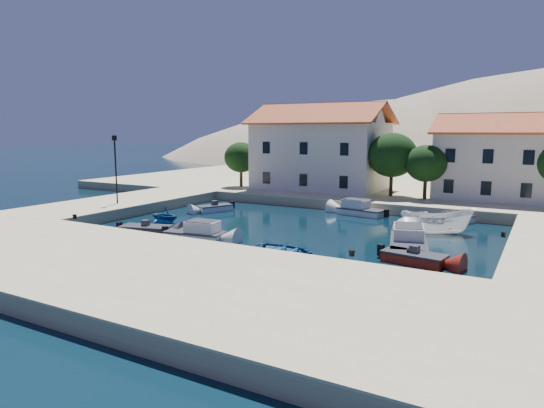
% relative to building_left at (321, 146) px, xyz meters
% --- Properties ---
extents(ground, '(400.00, 400.00, 0.00)m').
position_rel_building_left_xyz_m(ground, '(6.00, -28.00, -5.94)').
color(ground, black).
rests_on(ground, ground).
extents(quay_south, '(52.00, 12.00, 1.00)m').
position_rel_building_left_xyz_m(quay_south, '(6.00, -34.00, -5.44)').
color(quay_south, '#CBB88B').
rests_on(quay_south, ground).
extents(quay_west, '(8.00, 20.00, 1.00)m').
position_rel_building_left_xyz_m(quay_west, '(-13.00, -18.00, -5.44)').
color(quay_west, '#CBB88B').
rests_on(quay_west, ground).
extents(quay_north, '(80.00, 36.00, 1.00)m').
position_rel_building_left_xyz_m(quay_north, '(8.00, 10.00, -5.44)').
color(quay_north, '#CBB88B').
rests_on(quay_north, ground).
extents(building_left, '(14.70, 9.45, 9.70)m').
position_rel_building_left_xyz_m(building_left, '(0.00, 0.00, 0.00)').
color(building_left, beige).
rests_on(building_left, quay_north).
extents(building_mid, '(10.50, 8.40, 8.30)m').
position_rel_building_left_xyz_m(building_mid, '(18.00, 1.00, -0.71)').
color(building_mid, beige).
rests_on(building_mid, quay_north).
extents(trees, '(37.30, 5.30, 6.45)m').
position_rel_building_left_xyz_m(trees, '(10.51, -2.54, -1.10)').
color(trees, '#382314').
rests_on(trees, quay_north).
extents(lamppost, '(0.35, 0.25, 6.22)m').
position_rel_building_left_xyz_m(lamppost, '(-11.50, -20.00, -1.18)').
color(lamppost, black).
rests_on(lamppost, quay_west).
extents(bollards, '(29.36, 9.56, 0.30)m').
position_rel_building_left_xyz_m(bollards, '(8.80, -24.13, -4.79)').
color(bollards, black).
rests_on(bollards, ground).
extents(motorboat_grey_sw, '(4.07, 2.63, 1.25)m').
position_rel_building_left_xyz_m(motorboat_grey_sw, '(-3.01, -25.13, -5.64)').
color(motorboat_grey_sw, '#34343A').
rests_on(motorboat_grey_sw, ground).
extents(cabin_cruiser_south, '(4.51, 2.42, 1.60)m').
position_rel_building_left_xyz_m(cabin_cruiser_south, '(1.50, -24.91, -5.46)').
color(cabin_cruiser_south, white).
rests_on(cabin_cruiser_south, ground).
extents(rowboat_south, '(4.18, 3.04, 0.85)m').
position_rel_building_left_xyz_m(rowboat_south, '(8.78, -25.36, -5.94)').
color(rowboat_south, navy).
rests_on(rowboat_south, ground).
extents(motorboat_red_se, '(3.83, 2.16, 1.25)m').
position_rel_building_left_xyz_m(motorboat_red_se, '(16.42, -23.31, -5.64)').
color(motorboat_red_se, maroon).
rests_on(motorboat_red_se, ground).
extents(cabin_cruiser_east, '(3.67, 6.01, 1.60)m').
position_rel_building_left_xyz_m(cabin_cruiser_east, '(15.28, -20.17, -5.46)').
color(cabin_cruiser_east, white).
rests_on(cabin_cruiser_east, ground).
extents(boat_east, '(5.63, 3.71, 2.04)m').
position_rel_building_left_xyz_m(boat_east, '(15.86, -14.25, -5.94)').
color(boat_east, white).
rests_on(boat_east, ground).
extents(motorboat_white_ne, '(3.03, 4.07, 1.25)m').
position_rel_building_left_xyz_m(motorboat_white_ne, '(16.38, -9.71, -5.64)').
color(motorboat_white_ne, white).
rests_on(motorboat_white_ne, ground).
extents(rowboat_west, '(2.86, 2.48, 1.49)m').
position_rel_building_left_xyz_m(rowboat_west, '(-5.09, -20.79, -5.94)').
color(rowboat_west, navy).
rests_on(rowboat_west, ground).
extents(motorboat_white_west, '(2.76, 3.64, 1.25)m').
position_rel_building_left_xyz_m(motorboat_white_west, '(-4.59, -14.34, -5.64)').
color(motorboat_white_west, white).
rests_on(motorboat_white_west, ground).
extents(cabin_cruiser_north, '(4.59, 2.58, 1.60)m').
position_rel_building_left_xyz_m(cabin_cruiser_north, '(8.28, -9.38, -5.46)').
color(cabin_cruiser_north, white).
rests_on(cabin_cruiser_north, ground).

